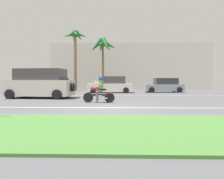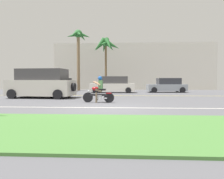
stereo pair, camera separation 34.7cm
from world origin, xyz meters
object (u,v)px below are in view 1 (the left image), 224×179
parked_car_0 (55,85)px  palm_tree_0 (75,40)px  palm_tree_1 (103,46)px  parked_car_2 (164,86)px  suv_nearby (40,84)px  parked_car_1 (110,85)px  motorcyclist (99,91)px

parked_car_0 → palm_tree_0: 6.01m
palm_tree_1 → palm_tree_0: bearing=172.6°
parked_car_0 → palm_tree_1: size_ratio=0.67×
parked_car_2 → palm_tree_1: bearing=155.7°
suv_nearby → parked_car_2: 12.57m
suv_nearby → parked_car_0: (-1.72, 8.91, -0.27)m
parked_car_2 → palm_tree_1: (-6.60, 2.98, 4.55)m
suv_nearby → parked_car_1: 7.94m
parked_car_1 → suv_nearby: bearing=-125.8°
motorcyclist → palm_tree_1: 14.04m
parked_car_0 → parked_car_1: (6.36, -2.47, 0.05)m
suv_nearby → palm_tree_0: (0.22, 10.80, 5.09)m
palm_tree_0 → parked_car_1: bearing=-44.6°
parked_car_0 → suv_nearby: bearing=-79.1°
palm_tree_0 → parked_car_0: bearing=-135.9°
parked_car_0 → parked_car_1: parked_car_1 is taller
parked_car_1 → palm_tree_1: (-1.07, 3.92, 4.48)m
motorcyclist → palm_tree_0: bearing=106.8°
suv_nearby → palm_tree_0: size_ratio=0.64×
motorcyclist → palm_tree_0: (-4.12, 13.68, 5.45)m
motorcyclist → parked_car_0: parked_car_0 is taller
suv_nearby → parked_car_2: size_ratio=1.19×
parked_car_1 → palm_tree_0: size_ratio=0.60×
parked_car_0 → parked_car_1: 6.83m
suv_nearby → parked_car_1: size_ratio=1.07×
parked_car_2 → palm_tree_1: size_ratio=0.64×
palm_tree_0 → palm_tree_1: size_ratio=1.19×
motorcyclist → parked_car_1: bearing=88.1°
motorcyclist → palm_tree_1: bearing=93.3°
palm_tree_1 → suv_nearby: bearing=-109.0°
suv_nearby → palm_tree_1: bearing=71.0°
parked_car_0 → palm_tree_0: size_ratio=0.57×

